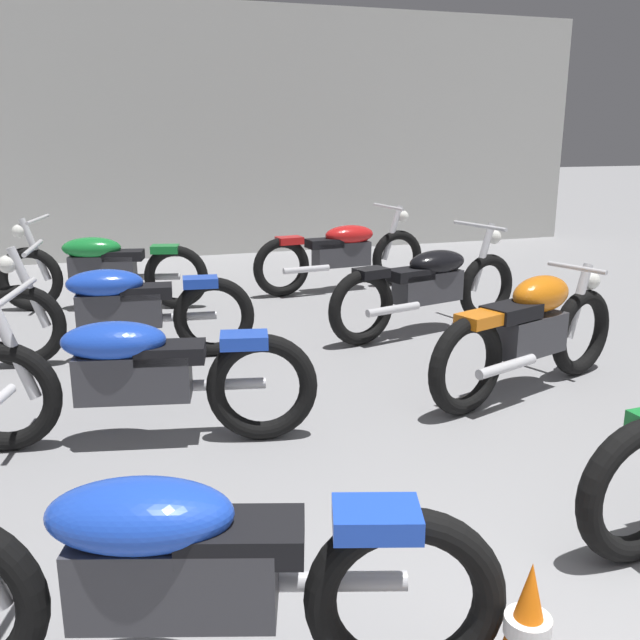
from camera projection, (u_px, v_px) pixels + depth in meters
back_wall at (188, 132)px, 10.27m from camera, size 12.74×0.24×3.60m
motorcycle_left_row_0 at (171, 570)px, 2.29m from camera, size 2.10×0.89×0.97m
motorcycle_left_row_1 at (131, 373)px, 4.14m from camera, size 2.14×0.75×0.97m
motorcycle_left_row_2 at (118, 307)px, 5.68m from camera, size 2.17×0.68×0.97m
motorcycle_left_row_3 at (102, 267)px, 7.35m from camera, size 2.13×0.80×0.97m
motorcycle_right_row_1 at (530, 331)px, 4.99m from camera, size 1.90×0.78×0.88m
motorcycle_right_row_2 at (429, 285)px, 6.51m from camera, size 2.13×0.83×0.97m
motorcycle_right_row_3 at (343, 252)px, 8.23m from camera, size 2.17×0.68×0.97m
traffic_cone at (526, 640)px, 2.25m from camera, size 0.32×0.32×0.54m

